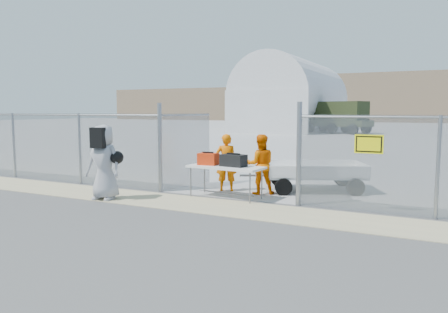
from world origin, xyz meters
The scene contains 14 objects.
ground centered at (0.00, 0.00, 0.00)m, with size 160.00×160.00×0.00m, color #494848.
tarmac_inside centered at (0.00, 42.00, 0.01)m, with size 160.00×80.00×0.01m, color #A5A5A5.
dirt_strip centered at (0.00, 1.00, 0.01)m, with size 44.00×1.60×0.01m, color #C4B78A.
distant_hills centered at (5.00, 78.00, 4.50)m, with size 140.00×6.00×9.00m, color #7F684F, non-canonical shape.
chain_link_fence centered at (0.00, 2.00, 1.10)m, with size 40.00×0.20×2.20m, color gray, non-canonical shape.
quonset_hangar centered at (-10.00, 40.00, 4.00)m, with size 9.00×18.00×8.00m, color silver, non-canonical shape.
folding_table centered at (0.03, 2.04, 0.42)m, with size 1.99×0.83×0.85m, color white, non-canonical shape.
orange_bag centered at (-0.50, 2.05, 1.00)m, with size 0.50×0.33×0.31m, color red.
black_duffel centered at (0.24, 2.06, 1.00)m, with size 0.64×0.38×0.31m, color black.
security_worker_left centered at (-0.39, 2.93, 0.82)m, with size 0.60×0.39×1.63m, color #F46A00.
security_worker_right centered at (0.64, 2.94, 0.82)m, with size 0.80×0.62×1.65m, color #F46A00.
visitor centered at (-2.68, 0.47, 0.97)m, with size 0.95×0.62×1.93m, color #9E9EA3.
utility_trailer centered at (1.85, 4.11, 0.43)m, with size 3.54×1.82×0.86m, color white, non-canonical shape.
military_truck centered at (-4.05, 35.18, 1.55)m, with size 6.48×2.39×3.09m, color #273117, non-canonical shape.
Camera 1 is at (5.00, -8.09, 2.31)m, focal length 35.00 mm.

